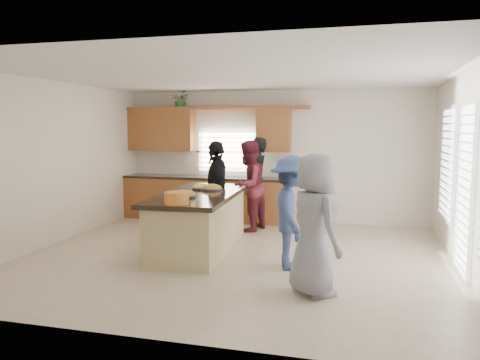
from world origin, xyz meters
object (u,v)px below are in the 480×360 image
(woman_left_mid, at_px, (248,186))
(woman_left_front, at_px, (216,190))
(salad_bowl, at_px, (177,197))
(woman_right_back, at_px, (292,213))
(woman_right_front, at_px, (314,225))
(woman_left_back, at_px, (257,181))
(island, at_px, (199,223))

(woman_left_mid, bearing_deg, woman_left_front, -11.54)
(salad_bowl, relative_size, woman_left_mid, 0.19)
(woman_right_back, distance_m, woman_right_front, 1.05)
(salad_bowl, distance_m, woman_right_back, 1.63)
(woman_left_front, bearing_deg, woman_right_front, 16.35)
(woman_left_mid, bearing_deg, woman_left_back, -165.17)
(salad_bowl, xyz_separation_m, woman_left_front, (-0.05, 1.99, -0.16))
(woman_left_back, bearing_deg, salad_bowl, -19.10)
(island, relative_size, woman_left_back, 1.53)
(woman_right_back, bearing_deg, island, 54.56)
(salad_bowl, xyz_separation_m, woman_left_mid, (0.35, 2.76, -0.16))
(island, xyz_separation_m, woman_left_back, (0.44, 2.38, 0.45))
(woman_left_front, xyz_separation_m, woman_right_front, (1.99, -2.45, -0.03))
(woman_left_mid, relative_size, woman_right_back, 1.09)
(woman_right_back, bearing_deg, woman_left_mid, 13.69)
(woman_left_mid, distance_m, woman_right_front, 3.59)
(woman_right_back, bearing_deg, salad_bowl, 94.22)
(woman_left_front, height_order, woman_right_back, woman_left_front)
(woman_right_front, bearing_deg, woman_left_mid, -10.51)
(salad_bowl, height_order, woman_left_mid, woman_left_mid)
(woman_left_mid, bearing_deg, woman_right_back, 43.50)
(woman_left_front, height_order, woman_right_front, woman_left_front)
(woman_left_front, distance_m, woman_right_back, 2.17)
(woman_right_back, xyz_separation_m, woman_right_front, (0.41, -0.97, 0.04))
(woman_right_back, bearing_deg, woman_left_back, 7.23)
(island, relative_size, salad_bowl, 8.05)
(woman_right_back, bearing_deg, woman_left_front, 32.92)
(salad_bowl, relative_size, woman_right_front, 0.20)
(salad_bowl, bearing_deg, island, 94.04)
(island, distance_m, salad_bowl, 1.28)
(salad_bowl, relative_size, woman_left_back, 0.19)
(woman_left_back, distance_m, woman_right_back, 3.23)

